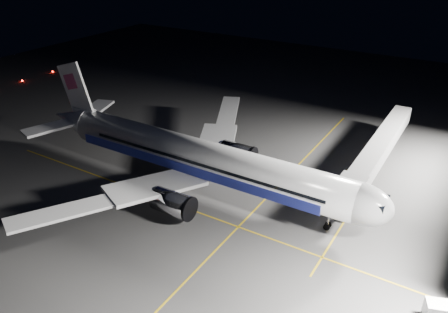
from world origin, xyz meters
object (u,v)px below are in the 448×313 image
object	(u,v)px
safety_cone_c	(261,161)
airliner	(196,157)
baggage_tug	(227,159)
safety_cone_a	(203,155)
safety_cone_b	(222,164)
jet_bridge	(378,151)
service_truck	(448,313)

from	to	relation	value
safety_cone_c	airliner	bearing A→B (deg)	-112.98
airliner	baggage_tug	distance (m)	10.28
safety_cone_a	safety_cone_c	distance (m)	10.40
safety_cone_c	safety_cone_b	bearing A→B (deg)	-141.48
jet_bridge	baggage_tug	world-z (taller)	jet_bridge
jet_bridge	baggage_tug	size ratio (longest dim) A/B	13.95
safety_cone_a	safety_cone_c	size ratio (longest dim) A/B	1.04
safety_cone_b	jet_bridge	bearing A→B (deg)	23.54
baggage_tug	airliner	bearing A→B (deg)	-103.78
baggage_tug	safety_cone_c	world-z (taller)	baggage_tug
baggage_tug	safety_cone_c	size ratio (longest dim) A/B	4.11
airliner	safety_cone_b	world-z (taller)	airliner
service_truck	safety_cone_b	xyz separation A→B (m)	(-37.67, 16.90, -1.01)
jet_bridge	safety_cone_c	bearing A→B (deg)	-161.85
airliner	safety_cone_a	world-z (taller)	airliner
airliner	service_truck	distance (m)	38.73
safety_cone_b	safety_cone_a	bearing A→B (deg)	168.67
service_truck	baggage_tug	distance (m)	41.65
safety_cone_c	service_truck	bearing A→B (deg)	-33.24
safety_cone_b	safety_cone_c	world-z (taller)	safety_cone_c
jet_bridge	baggage_tug	distance (m)	24.96
baggage_tug	safety_cone_a	world-z (taller)	baggage_tug
airliner	safety_cone_b	distance (m)	9.32
safety_cone_a	safety_cone_b	xyz separation A→B (m)	(4.47, -0.90, -0.05)
safety_cone_a	safety_cone_b	bearing A→B (deg)	-11.33
service_truck	safety_cone_b	distance (m)	41.30
jet_bridge	safety_cone_a	xyz separation A→B (m)	(-27.74, -9.24, -4.27)
safety_cone_a	baggage_tug	bearing A→B (deg)	5.46
safety_cone_c	safety_cone_a	bearing A→B (deg)	-161.07
airliner	safety_cone_a	distance (m)	11.09
service_truck	safety_cone_b	bearing A→B (deg)	136.22
service_truck	safety_cone_a	bearing A→B (deg)	137.49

